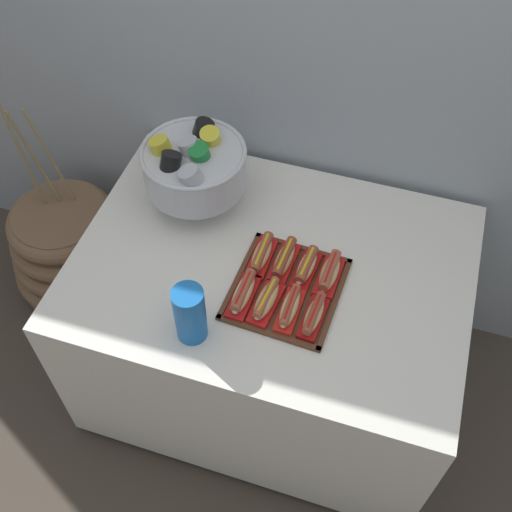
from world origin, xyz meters
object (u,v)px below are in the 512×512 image
at_px(buffet_table, 270,323).
at_px(floor_vase, 73,252).
at_px(punch_bowl, 194,166).
at_px(serving_tray, 286,289).
at_px(hot_dog_3, 314,316).
at_px(hot_dog_4, 262,254).
at_px(hot_dog_6, 306,267).
at_px(hot_dog_0, 243,293).
at_px(hot_dog_2, 290,308).
at_px(hot_dog_7, 329,273).
at_px(cup_stack, 190,314).
at_px(hot_dog_5, 284,260).
at_px(hot_dog_1, 266,301).

relative_size(buffet_table, floor_vase, 1.23).
bearing_deg(punch_bowl, serving_tray, -34.22).
bearing_deg(hot_dog_3, hot_dog_4, 140.90).
relative_size(hot_dog_6, punch_bowl, 0.47).
distance_m(floor_vase, hot_dog_0, 1.13).
bearing_deg(punch_bowl, buffet_table, -29.62).
bearing_deg(hot_dog_2, hot_dog_6, 87.16).
relative_size(hot_dog_7, cup_stack, 0.82).
bearing_deg(hot_dog_2, hot_dog_5, 111.60).
distance_m(hot_dog_1, hot_dog_5, 0.17).
relative_size(serving_tray, hot_dog_7, 2.25).
height_order(buffet_table, cup_stack, cup_stack).
bearing_deg(hot_dog_6, hot_dog_0, -135.12).
distance_m(hot_dog_4, hot_dog_7, 0.23).
distance_m(hot_dog_1, hot_dog_3, 0.15).
xyz_separation_m(hot_dog_4, cup_stack, (-0.11, -0.32, 0.07)).
xyz_separation_m(floor_vase, punch_bowl, (0.63, -0.00, 0.69)).
xyz_separation_m(hot_dog_2, hot_dog_6, (0.01, 0.16, -0.00)).
relative_size(floor_vase, hot_dog_1, 6.01).
xyz_separation_m(buffet_table, floor_vase, (-0.95, 0.19, -0.16)).
height_order(hot_dog_0, hot_dog_3, hot_dog_0).
distance_m(floor_vase, hot_dog_5, 1.16).
relative_size(hot_dog_5, cup_stack, 0.85).
xyz_separation_m(hot_dog_1, hot_dog_7, (0.16, 0.16, 0.00)).
height_order(hot_dog_2, hot_dog_6, same).
bearing_deg(hot_dog_3, serving_tray, 140.90).
bearing_deg(hot_dog_6, hot_dog_4, 177.16).
bearing_deg(punch_bowl, hot_dog_3, -35.31).
bearing_deg(hot_dog_0, hot_dog_5, 62.71).
bearing_deg(hot_dog_1, cup_stack, -139.67).
bearing_deg(hot_dog_3, punch_bowl, 144.69).
xyz_separation_m(hot_dog_0, hot_dog_6, (0.16, 0.16, -0.00)).
distance_m(floor_vase, hot_dog_3, 1.32).
bearing_deg(hot_dog_4, hot_dog_1, -68.40).
height_order(floor_vase, hot_dog_6, floor_vase).
distance_m(hot_dog_7, punch_bowl, 0.57).
distance_m(hot_dog_0, hot_dog_1, 0.08).
height_order(hot_dog_0, hot_dog_2, hot_dog_0).
relative_size(hot_dog_2, hot_dog_7, 0.99).
bearing_deg(serving_tray, cup_stack, -133.55).
bearing_deg(hot_dog_2, punch_bowl, 140.59).
distance_m(serving_tray, hot_dog_5, 0.10).
bearing_deg(hot_dog_3, buffet_table, 136.12).
distance_m(buffet_table, floor_vase, 0.99).
xyz_separation_m(hot_dog_3, hot_dog_6, (-0.07, 0.17, 0.00)).
distance_m(hot_dog_5, punch_bowl, 0.43).
height_order(hot_dog_3, punch_bowl, punch_bowl).
height_order(serving_tray, hot_dog_7, hot_dog_7).
relative_size(hot_dog_2, hot_dog_6, 1.00).
distance_m(floor_vase, hot_dog_6, 1.22).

